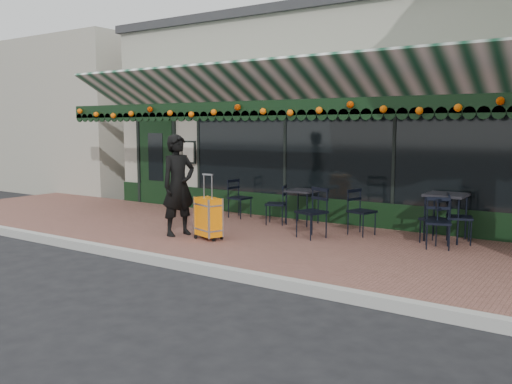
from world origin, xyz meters
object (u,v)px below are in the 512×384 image
Objects in this scene: cafe_table_a at (446,198)px; suitcase at (208,218)px; chair_b_left at (276,204)px; chair_solo at (240,198)px; woman at (178,185)px; chair_a_right at (459,218)px; chair_a_front at (438,223)px; chair_a_left at (435,220)px; chair_b_right at (362,212)px; chair_b_front at (312,213)px; cafe_table_b at (302,193)px.

suitcase is at bearing -147.27° from cafe_table_a.
chair_b_left is 1.11m from chair_solo.
woman is at bearing -159.34° from suitcase.
chair_a_right reaches higher than chair_a_front.
chair_a_left is at bearing 48.23° from suitcase.
woman is at bearing -151.54° from cafe_table_a.
woman is 4.51m from chair_a_left.
suitcase reaches higher than cafe_table_a.
woman reaches higher than suitcase.
chair_b_right is at bearing -67.18° from chair_a_left.
woman reaches higher than chair_a_right.
chair_a_front is 3.35m from chair_b_left.
chair_b_right is at bearing 68.47° from chair_b_left.
chair_b_front is at bearing 95.87° from chair_a_right.
woman is 2.44m from chair_b_front.
cafe_table_a is 0.97× the size of chair_solo.
chair_b_right is at bearing 149.92° from chair_a_front.
woman is 4.71m from cafe_table_a.
suitcase is 1.83m from chair_b_front.
chair_a_right reaches higher than chair_b_left.
cafe_table_a is 0.90× the size of chair_b_front.
cafe_table_a is 0.98× the size of chair_a_front.
suitcase is 1.41× the size of chair_a_left.
cafe_table_b is 2.78m from chair_a_left.
woman reaches higher than chair_b_right.
cafe_table_a is 4.36m from chair_solo.
woman reaches higher than cafe_table_a.
chair_a_front is 0.98× the size of chair_b_right.
cafe_table_a is 1.01× the size of chair_a_left.
chair_b_right is 2.97m from chair_solo.
chair_b_right reaches higher than chair_a_front.
suitcase is 1.32× the size of chair_a_right.
suitcase reaches higher than chair_a_front.
woman is at bearing 140.08° from chair_b_right.
chair_a_front reaches higher than cafe_table_b.
cafe_table_a is 1.47m from chair_b_right.
chair_a_right is at bearing 49.07° from suitcase.
suitcase is 2.33m from chair_solo.
chair_a_right is at bearing -23.51° from cafe_table_a.
chair_a_right is 0.95× the size of chair_b_front.
cafe_table_b is 0.87× the size of chair_a_left.
chair_b_front is (-2.09, -0.42, 0.04)m from chair_a_front.
chair_b_left is 1.88m from chair_b_right.
chair_a_right is at bearing -1.95° from cafe_table_b.
chair_b_right is at bearing 81.23° from chair_a_right.
suitcase is at bearing 147.61° from chair_b_right.
cafe_table_b is 0.83× the size of chair_b_right.
cafe_table_a is 2.83m from cafe_table_b.
chair_b_front is (2.11, 1.13, -0.46)m from woman.
chair_a_left is at bearing 109.58° from chair_a_right.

